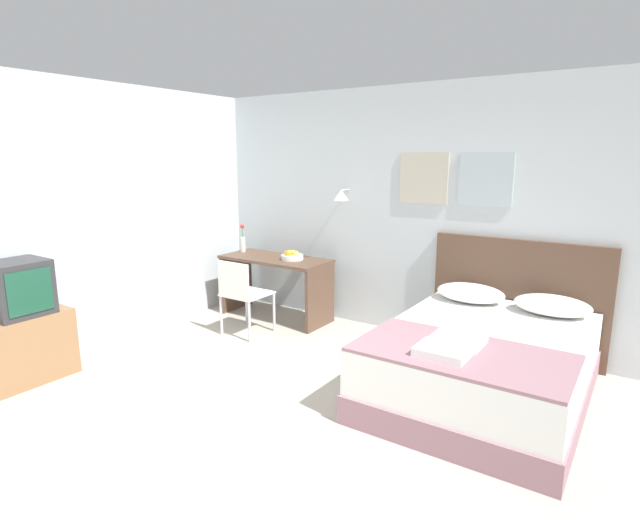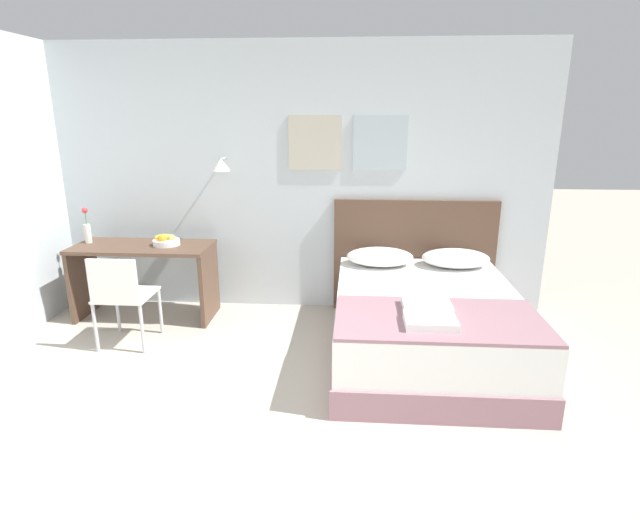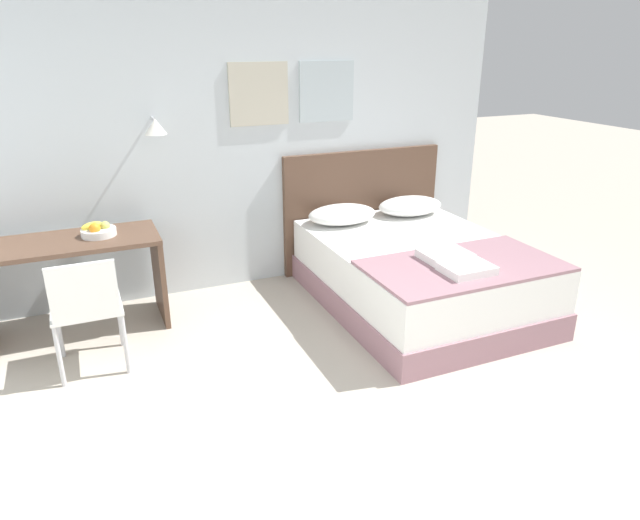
% 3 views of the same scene
% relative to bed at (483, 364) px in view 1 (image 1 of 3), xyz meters
% --- Properties ---
extents(ground_plane, '(24.00, 24.00, 0.00)m').
position_rel_bed_xyz_m(ground_plane, '(-1.36, -1.88, -0.28)').
color(ground_plane, '#B2A899').
extents(wall_back, '(5.33, 0.31, 2.65)m').
position_rel_bed_xyz_m(wall_back, '(-1.35, 1.10, 1.05)').
color(wall_back, silver).
rests_on(wall_back, ground_plane).
extents(bed, '(1.51, 2.02, 0.57)m').
position_rel_bed_xyz_m(bed, '(0.00, 0.00, 0.00)').
color(bed, gray).
rests_on(bed, ground_plane).
extents(headboard, '(1.63, 0.06, 1.15)m').
position_rel_bed_xyz_m(headboard, '(0.00, 1.04, 0.30)').
color(headboard, brown).
rests_on(headboard, ground_plane).
extents(pillow_left, '(0.64, 0.43, 0.17)m').
position_rel_bed_xyz_m(pillow_left, '(-0.36, 0.75, 0.37)').
color(pillow_left, white).
rests_on(pillow_left, bed).
extents(pillow_right, '(0.64, 0.43, 0.17)m').
position_rel_bed_xyz_m(pillow_right, '(0.36, 0.75, 0.37)').
color(pillow_right, white).
rests_on(pillow_right, bed).
extents(throw_blanket, '(1.46, 0.81, 0.02)m').
position_rel_bed_xyz_m(throw_blanket, '(0.00, -0.59, 0.30)').
color(throw_blanket, gray).
rests_on(throw_blanket, bed).
extents(folded_towel_near_foot, '(0.35, 0.30, 0.06)m').
position_rel_bed_xyz_m(folded_towel_near_foot, '(-0.07, -0.45, 0.34)').
color(folded_towel_near_foot, white).
rests_on(folded_towel_near_foot, throw_blanket).
extents(folded_towel_mid_bed, '(0.35, 0.27, 0.06)m').
position_rel_bed_xyz_m(folded_towel_mid_bed, '(-0.08, -0.73, 0.34)').
color(folded_towel_mid_bed, white).
rests_on(folded_towel_mid_bed, throw_blanket).
extents(desk, '(1.33, 0.59, 0.74)m').
position_rel_bed_xyz_m(desk, '(-2.67, 0.67, 0.25)').
color(desk, brown).
rests_on(desk, ground_plane).
extents(desk_chair, '(0.45, 0.45, 0.83)m').
position_rel_bed_xyz_m(desk_chair, '(-2.59, -0.02, 0.22)').
color(desk_chair, white).
rests_on(desk_chair, ground_plane).
extents(fruit_bowl, '(0.26, 0.26, 0.12)m').
position_rel_bed_xyz_m(fruit_bowl, '(-2.44, 0.69, 0.50)').
color(fruit_bowl, silver).
rests_on(fruit_bowl, desk).
extents(flower_vase, '(0.07, 0.07, 0.35)m').
position_rel_bed_xyz_m(flower_vase, '(-3.24, 0.72, 0.60)').
color(flower_vase, silver).
rests_on(flower_vase, desk).
extents(tv_stand, '(0.43, 0.73, 0.60)m').
position_rel_bed_xyz_m(tv_stand, '(-3.39, -1.90, 0.02)').
color(tv_stand, '#8E6642').
rests_on(tv_stand, ground_plane).
extents(television, '(0.42, 0.45, 0.47)m').
position_rel_bed_xyz_m(television, '(-3.38, -1.90, 0.55)').
color(television, '#2D2D30').
rests_on(television, tv_stand).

